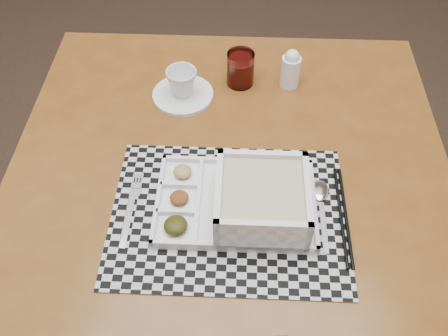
{
  "coord_description": "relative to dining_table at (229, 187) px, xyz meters",
  "views": [
    {
      "loc": [
        0.95,
        -0.92,
        1.54
      ],
      "look_at": [
        0.85,
        -0.28,
        0.78
      ],
      "focal_mm": 40.0,
      "sensor_mm": 36.0,
      "label": 1
    }
  ],
  "objects": [
    {
      "name": "cup",
      "position": [
        -0.15,
        0.21,
        0.12
      ],
      "size": [
        0.09,
        0.09,
        0.07
      ],
      "primitive_type": "imported",
      "rotation": [
        0.0,
        0.0,
        -0.32
      ],
      "color": "silver",
      "rests_on": "saucer"
    },
    {
      "name": "spoon",
      "position": [
        0.2,
        -0.05,
        0.08
      ],
      "size": [
        0.04,
        0.18,
        0.01
      ],
      "color": "silver",
      "rests_on": "placemat"
    },
    {
      "name": "dining_table",
      "position": [
        0.0,
        0.0,
        0.0
      ],
      "size": [
        1.06,
        1.06,
        0.72
      ],
      "color": "#56300F",
      "rests_on": "ground"
    },
    {
      "name": "serving_tray",
      "position": [
        0.06,
        -0.12,
        0.11
      ],
      "size": [
        0.34,
        0.26,
        0.09
      ],
      "color": "silver",
      "rests_on": "placemat"
    },
    {
      "name": "juice_glass",
      "position": [
        -0.02,
        0.28,
        0.11
      ],
      "size": [
        0.07,
        0.07,
        0.09
      ],
      "color": "white",
      "rests_on": "dining_table"
    },
    {
      "name": "fork",
      "position": [
        -0.18,
        -0.14,
        0.08
      ],
      "size": [
        0.04,
        0.19,
        0.0
      ],
      "color": "silver",
      "rests_on": "placemat"
    },
    {
      "name": "creamer_bottle",
      "position": [
        0.11,
        0.29,
        0.12
      ],
      "size": [
        0.05,
        0.05,
        0.1
      ],
      "color": "silver",
      "rests_on": "dining_table"
    },
    {
      "name": "placemat",
      "position": [
        0.02,
        -0.13,
        0.08
      ],
      "size": [
        0.51,
        0.41,
        0.0
      ],
      "primitive_type": "cube",
      "rotation": [
        0.0,
        0.0,
        0.12
      ],
      "color": "#A8A8B0",
      "rests_on": "dining_table"
    },
    {
      "name": "saucer",
      "position": [
        -0.15,
        0.21,
        0.08
      ],
      "size": [
        0.15,
        0.15,
        0.01
      ],
      "primitive_type": "cylinder",
      "color": "silver",
      "rests_on": "dining_table"
    },
    {
      "name": "chopsticks",
      "position": [
        0.24,
        -0.1,
        0.08
      ],
      "size": [
        0.04,
        0.24,
        0.01
      ],
      "color": "black",
      "rests_on": "placemat"
    },
    {
      "name": "floor",
      "position": [
        -0.85,
        0.22,
        -0.65
      ],
      "size": [
        5.0,
        5.0,
        0.0
      ],
      "primitive_type": "plane",
      "color": "black",
      "rests_on": "ground"
    }
  ]
}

